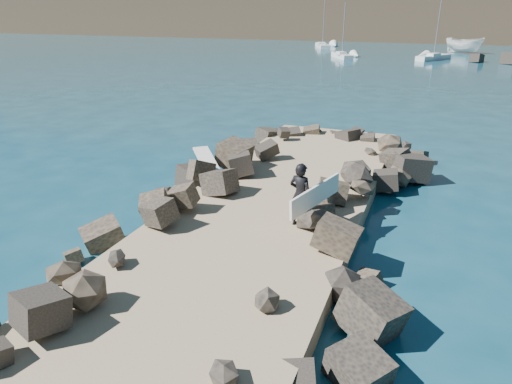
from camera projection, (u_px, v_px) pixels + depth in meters
ground at (267, 223)px, 15.09m from camera, size 800.00×800.00×0.00m
jetty at (243, 242)px, 13.25m from camera, size 6.00×26.00×0.60m
riprap_left at (166, 214)px, 14.59m from camera, size 2.60×22.00×1.00m
riprap_right at (347, 246)px, 12.63m from camera, size 2.60×22.00×1.00m
surfboard_resting at (208, 165)px, 17.47m from camera, size 2.06×2.22×0.08m
boat_imported at (464, 45)px, 72.63m from camera, size 6.68×5.35×2.46m
surfer_with_board at (302, 195)px, 13.21m from camera, size 1.29×2.31×1.95m
sailboat_e at (322, 46)px, 83.08m from camera, size 4.46×7.81×9.26m
sailboat_b at (434, 57)px, 63.03m from camera, size 4.58×6.39×7.97m
sailboat_a at (342, 56)px, 65.14m from camera, size 4.19×6.06×7.54m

